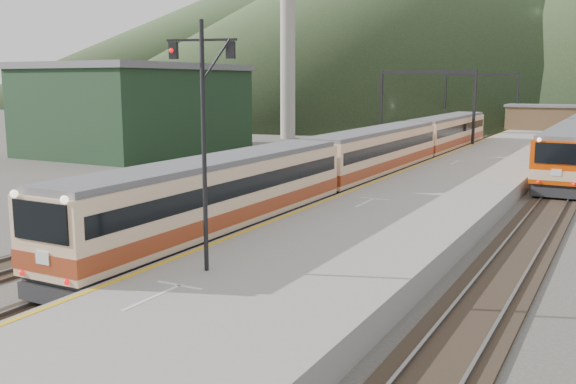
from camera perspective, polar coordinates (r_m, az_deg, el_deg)
The scene contains 17 objects.
track_main at distance 50.02m, azimuth 10.33°, elevation 1.79°, with size 2.60×200.00×0.23m.
track_far at distance 51.76m, azimuth 5.06°, elevation 2.17°, with size 2.60×200.00×0.23m.
track_second at distance 47.82m, azimuth 23.55°, elevation 0.76°, with size 2.60×200.00×0.23m.
platform at distance 46.63m, azimuth 16.14°, elevation 1.52°, with size 8.00×100.00×1.00m, color gray.
gantry_near at distance 64.75m, azimuth 12.21°, elevation 8.41°, with size 9.55×0.25×8.00m.
gantry_far at distance 89.03m, azimuth 16.74°, elevation 8.54°, with size 9.55×0.25×8.00m.
warehouse at distance 65.47m, azimuth -13.14°, elevation 7.28°, with size 14.50×20.50×8.60m.
smokestack at distance 78.94m, azimuth -0.02°, elevation 15.68°, with size 1.80×1.80×30.00m, color #9E998E.
station_shed at distance 85.83m, azimuth 21.93°, elevation 6.20°, with size 9.40×4.40×3.10m.
hill_a at distance 206.05m, azimuth 13.01°, elevation 15.99°, with size 180.00×180.00×60.00m, color #304123.
hill_d at distance 282.47m, azimuth -0.47°, elevation 13.97°, with size 200.00×200.00×55.00m, color #304123.
main_train at distance 43.89m, azimuth 7.86°, elevation 3.16°, with size 2.74×56.19×3.34m.
signal_mast at distance 19.77m, azimuth -7.53°, elevation 6.16°, with size 2.14×0.72×7.72m.
short_signal_a at distance 25.51m, azimuth -19.21°, elevation -3.05°, with size 0.27×0.24×2.27m.
short_signal_b at distance 46.44m, azimuth 5.48°, elevation 3.03°, with size 0.26×0.23×2.27m.
short_signal_c at distance 36.33m, azimuth -10.88°, elevation 1.02°, with size 0.24×0.19×2.27m.
worker at distance 24.85m, azimuth -22.19°, elevation -5.07°, with size 0.61×0.40×1.67m, color #20232D.
Camera 1 is at (15.13, -7.19, 6.89)m, focal length 40.00 mm.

